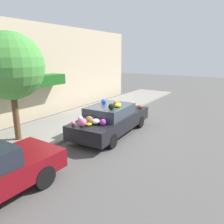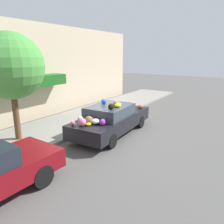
% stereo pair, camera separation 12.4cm
% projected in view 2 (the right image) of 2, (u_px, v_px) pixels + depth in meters
% --- Properties ---
extents(ground_plane, '(60.00, 60.00, 0.00)m').
position_uv_depth(ground_plane, '(112.00, 133.00, 10.07)').
color(ground_plane, '#565451').
extents(sidewalk_curb, '(24.00, 3.20, 0.12)m').
position_uv_depth(sidewalk_curb, '(69.00, 122.00, 11.49)').
color(sidewalk_curb, gray).
rests_on(sidewalk_curb, ground).
extents(building_facade, '(18.00, 1.20, 5.19)m').
position_uv_depth(building_facade, '(37.00, 72.00, 11.96)').
color(building_facade, '#C6B293').
rests_on(building_facade, ground).
extents(street_tree, '(2.58, 2.58, 4.26)m').
position_uv_depth(street_tree, '(10.00, 66.00, 8.34)').
color(street_tree, brown).
rests_on(street_tree, sidewalk_curb).
extents(fire_hydrant, '(0.20, 0.20, 0.70)m').
position_uv_depth(fire_hydrant, '(101.00, 111.00, 12.07)').
color(fire_hydrant, red).
rests_on(fire_hydrant, sidewalk_curb).
extents(art_car, '(4.69, 2.02, 1.61)m').
position_uv_depth(art_car, '(111.00, 119.00, 9.83)').
color(art_car, black).
rests_on(art_car, ground).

